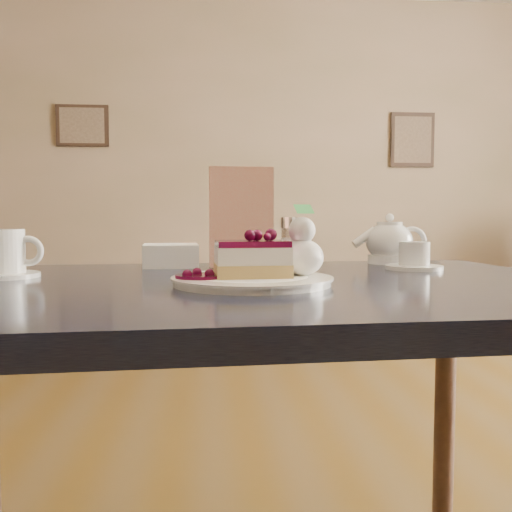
{
  "coord_description": "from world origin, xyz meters",
  "views": [
    {
      "loc": [
        -0.29,
        -0.76,
        0.82
      ],
      "look_at": [
        -0.23,
        0.05,
        0.76
      ],
      "focal_mm": 40.0,
      "sensor_mm": 36.0,
      "label": 1
    }
  ],
  "objects": [
    {
      "name": "main_table",
      "position": [
        -0.23,
        0.17,
        0.64
      ],
      "size": [
        1.19,
        0.83,
        0.71
      ],
      "rotation": [
        0.0,
        0.0,
        0.06
      ],
      "color": "black",
      "rests_on": "ground"
    },
    {
      "name": "tea_set",
      "position": [
        0.11,
        0.46,
        0.76
      ],
      "size": [
        0.16,
        0.25,
        0.1
      ],
      "color": "white",
      "rests_on": "main_table"
    },
    {
      "name": "sugar_shaker",
      "position": [
        -0.11,
        0.47,
        0.77
      ],
      "size": [
        0.06,
        0.06,
        0.1
      ],
      "color": "white",
      "rests_on": "main_table"
    },
    {
      "name": "napkin_stack",
      "position": [
        -0.37,
        0.46,
        0.74
      ],
      "size": [
        0.12,
        0.12,
        0.05
      ],
      "primitive_type": "cube",
      "rotation": [
        0.0,
        0.0,
        0.06
      ],
      "color": "white",
      "rests_on": "main_table"
    },
    {
      "name": "berry_sauce",
      "position": [
        -0.31,
        0.11,
        0.73
      ],
      "size": [
        0.08,
        0.08,
        0.01
      ],
      "primitive_type": "cylinder",
      "color": "#40031C",
      "rests_on": "dessert_plate"
    },
    {
      "name": "menu_card",
      "position": [
        -0.22,
        0.44,
        0.82
      ],
      "size": [
        0.13,
        0.04,
        0.21
      ],
      "primitive_type": "cube",
      "rotation": [
        0.0,
        0.0,
        0.06
      ],
      "color": "beige",
      "rests_on": "main_table"
    },
    {
      "name": "dessert_plate",
      "position": [
        -0.23,
        0.12,
        0.72
      ],
      "size": [
        0.24,
        0.24,
        0.01
      ],
      "primitive_type": "cylinder",
      "color": "white",
      "rests_on": "main_table"
    },
    {
      "name": "coffee_set",
      "position": [
        -0.65,
        0.26,
        0.75
      ],
      "size": [
        0.13,
        0.12,
        0.08
      ],
      "color": "white",
      "rests_on": "main_table"
    },
    {
      "name": "whipped_cream",
      "position": [
        -0.15,
        0.13,
        0.76
      ],
      "size": [
        0.07,
        0.07,
        0.06
      ],
      "color": "white",
      "rests_on": "dessert_plate"
    },
    {
      "name": "cheesecake_slice",
      "position": [
        -0.23,
        0.12,
        0.75
      ],
      "size": [
        0.12,
        0.09,
        0.06
      ],
      "rotation": [
        0.0,
        0.0,
        0.06
      ],
      "color": "tan",
      "rests_on": "dessert_plate"
    }
  ]
}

